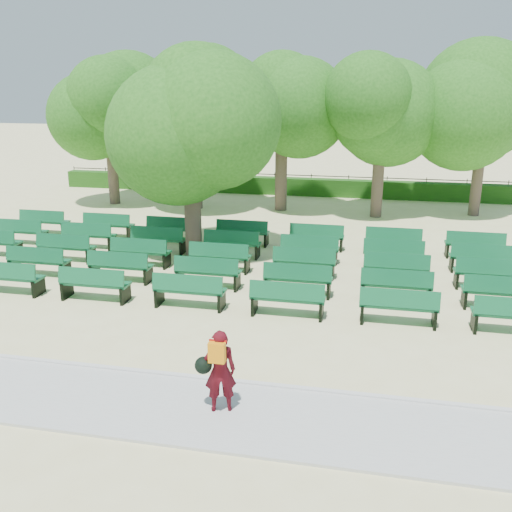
# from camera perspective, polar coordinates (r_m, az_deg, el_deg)

# --- Properties ---
(ground) EXTENTS (120.00, 120.00, 0.00)m
(ground) POSITION_cam_1_polar(r_m,az_deg,el_deg) (17.77, -3.10, -2.23)
(ground) COLOR beige
(paving) EXTENTS (30.00, 2.20, 0.06)m
(paving) POSITION_cam_1_polar(r_m,az_deg,el_deg) (11.43, -12.95, -14.12)
(paving) COLOR beige
(paving) RESTS_ON ground
(curb) EXTENTS (30.00, 0.12, 0.10)m
(curb) POSITION_cam_1_polar(r_m,az_deg,el_deg) (12.33, -10.72, -11.41)
(curb) COLOR silver
(curb) RESTS_ON ground
(hedge) EXTENTS (26.00, 0.70, 0.90)m
(hedge) POSITION_cam_1_polar(r_m,az_deg,el_deg) (30.99, 3.59, 6.97)
(hedge) COLOR #205215
(hedge) RESTS_ON ground
(fence) EXTENTS (26.00, 0.10, 1.02)m
(fence) POSITION_cam_1_polar(r_m,az_deg,el_deg) (31.46, 3.68, 6.28)
(fence) COLOR black
(fence) RESTS_ON ground
(tree_line) EXTENTS (21.80, 6.80, 7.04)m
(tree_line) POSITION_cam_1_polar(r_m,az_deg,el_deg) (27.20, 2.33, 4.60)
(tree_line) COLOR #2D6F1D
(tree_line) RESTS_ON ground
(bench_array) EXTENTS (1.95, 0.65, 1.22)m
(bench_array) POSITION_cam_1_polar(r_m,az_deg,el_deg) (18.44, -3.54, -1.19)
(bench_array) COLOR #105D35
(bench_array) RESTS_ON ground
(tree_among) EXTENTS (4.91, 4.91, 6.83)m
(tree_among) POSITION_cam_1_polar(r_m,az_deg,el_deg) (19.38, -6.64, 13.20)
(tree_among) COLOR brown
(tree_among) RESTS_ON ground
(person) EXTENTS (0.79, 0.55, 1.59)m
(person) POSITION_cam_1_polar(r_m,az_deg,el_deg) (10.51, -3.76, -11.27)
(person) COLOR #490A12
(person) RESTS_ON ground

